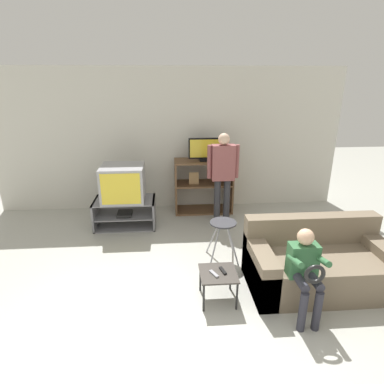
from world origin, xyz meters
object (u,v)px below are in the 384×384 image
Objects in this scene: snack_table at (218,276)px; remote_control_black at (223,271)px; tv_stand at (125,213)px; couch at (318,265)px; media_shelf at (203,185)px; television_main at (123,183)px; person_seated_child at (305,268)px; remote_control_white at (214,274)px; person_standing_adult at (223,170)px; television_flat at (205,150)px; folding_stool at (223,228)px.

remote_control_black is (0.05, 0.02, 0.06)m from snack_table.
couch is (2.52, -1.87, 0.05)m from tv_stand.
remote_control_black is (-0.06, -2.59, -0.14)m from media_shelf.
television_main is 0.71× the size of person_seated_child.
remote_control_white is 0.09× the size of couch.
tv_stand is 2.46× the size of snack_table.
snack_table is 2.85× the size of remote_control_white.
person_standing_adult is at bearing 0.52° from tv_stand.
television_flat is at bearing 60.00° from remote_control_white.
television_main is at bearing 131.49° from person_seated_child.
media_shelf is at bearing 103.88° from person_seated_child.
folding_stool is at bearing -39.06° from tv_stand.
television_main is 4.80× the size of remote_control_white.
snack_table is 0.08m from remote_control_black.
media_shelf is (1.39, 0.55, 0.27)m from tv_stand.
person_seated_child is at bearing -76.39° from television_flat.
television_flat is at bearing 115.80° from person_standing_adult.
media_shelf is 0.68m from television_flat.
television_main reaches higher than remote_control_white.
person_seated_child reaches higher than remote_control_black.
folding_stool reaches higher than snack_table.
snack_table is 0.08m from remote_control_white.
television_flat reaches higher than person_seated_child.
snack_table is 0.42× the size of person_seated_child.
remote_control_black is 2.16m from person_standing_adult.
tv_stand is 0.60× the size of couch.
television_flat is at bearing 20.06° from tv_stand.
couch is (1.13, -2.42, -0.22)m from media_shelf.
media_shelf is 1.78× the size of television_flat.
remote_control_black is 1.00× the size of remote_control_white.
snack_table is at bearing -92.58° from media_shelf.
person_standing_adult is (0.26, -0.53, 0.44)m from media_shelf.
person_seated_child is (0.84, -0.32, 0.27)m from snack_table.
person_standing_adult is 1.60× the size of person_seated_child.
television_flat is 4.15× the size of remote_control_white.
folding_stool is 1.31m from person_standing_adult.
television_flat is 0.61× the size of person_seated_child.
folding_stool is 1.39× the size of snack_table.
remote_control_black is 0.09× the size of couch.
remote_control_black is 0.12m from remote_control_white.
tv_stand is 7.03× the size of remote_control_white.
television_flat is at bearing -53.15° from media_shelf.
tv_stand is at bearing -158.63° from media_shelf.
folding_stool is 0.37× the size of person_standing_adult.
tv_stand is 0.65× the size of person_standing_adult.
television_flat is 2.78m from couch.
person_standing_adult is (0.38, 2.07, 0.63)m from snack_table.
tv_stand is 1.77× the size of folding_stool.
folding_stool is 0.34× the size of couch.
media_shelf is 2.59m from remote_control_black.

